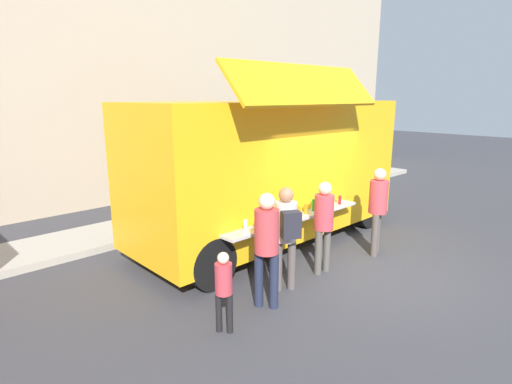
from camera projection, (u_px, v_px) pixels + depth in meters
ground_plane at (368, 270)px, 7.53m from camera, size 60.00×60.00×0.00m
curb_strip at (42, 250)px, 8.31m from camera, size 28.00×1.60×0.15m
building_behind at (12, 10)px, 10.53m from camera, size 32.00×2.40×10.66m
food_truck_main at (271, 167)px, 8.76m from camera, size 6.22×2.97×3.70m
trash_bin at (311, 180)px, 13.53m from camera, size 0.60×0.60×0.89m
customer_front_ordering at (324, 219)px, 7.23m from camera, size 0.35×0.34×1.69m
customer_mid_with_backpack at (286, 229)px, 6.52m from camera, size 0.49×0.57×1.75m
customer_rear_waiting at (267, 240)px, 6.00m from camera, size 0.36×0.36×1.79m
customer_extra_browsing at (378, 204)px, 8.09m from camera, size 0.36×0.36×1.78m
child_near_queue at (224, 285)px, 5.42m from camera, size 0.24×0.24×1.16m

